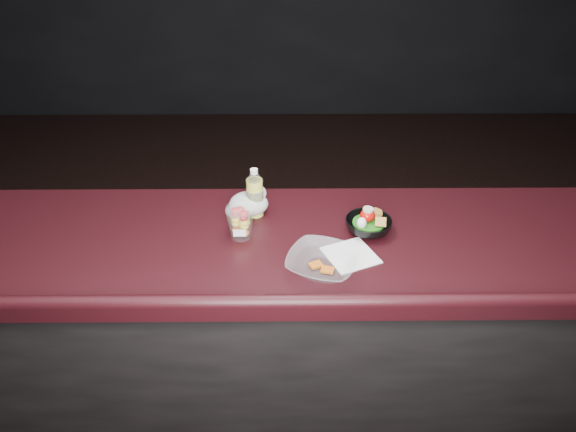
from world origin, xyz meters
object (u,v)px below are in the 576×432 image
Objects in this scene: fruit_cup at (240,219)px; takeout_bowl at (323,263)px; lemonade_bottle at (255,196)px; snack_bowl at (368,224)px; green_apple at (240,219)px.

fruit_cup is 0.34m from takeout_bowl.
snack_bowl is at bearing -15.95° from lemonade_bottle.
takeout_bowl is (0.28, -0.19, -0.05)m from fruit_cup.
green_apple is 0.44× the size of snack_bowl.
takeout_bowl is at bearing -129.24° from snack_bowl.
snack_bowl is (0.46, 0.03, -0.04)m from fruit_cup.
green_apple is (-0.05, -0.08, -0.05)m from lemonade_bottle.
fruit_cup is 0.48× the size of takeout_bowl.
green_apple reaches higher than takeout_bowl.
fruit_cup reaches higher than snack_bowl.
green_apple is 0.47m from snack_bowl.
green_apple is at bearing 138.49° from takeout_bowl.
lemonade_bottle reaches higher than snack_bowl.
green_apple is (-0.01, 0.06, -0.04)m from fruit_cup.
green_apple is at bearing 96.13° from fruit_cup.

